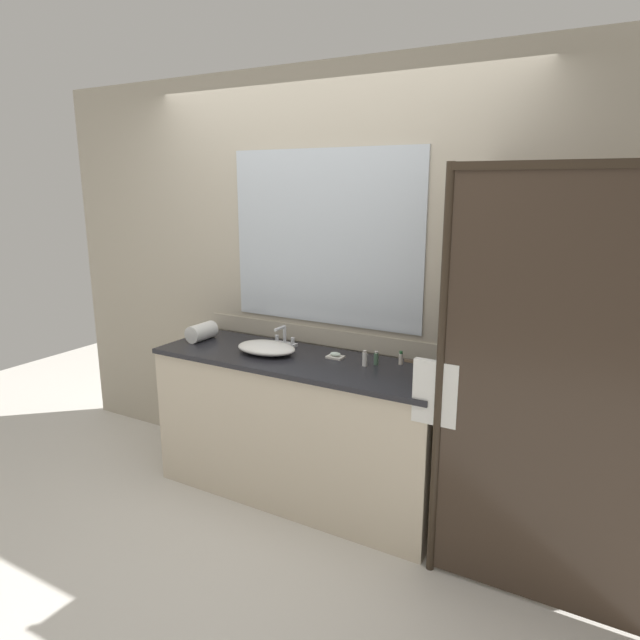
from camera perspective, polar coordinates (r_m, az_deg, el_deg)
name	(u,v)px	position (r m, az deg, el deg)	size (l,w,h in m)	color
ground_plane	(299,494)	(3.73, -2.09, -17.16)	(8.00, 8.00, 0.00)	silver
wall_back_with_mirror	(326,282)	(3.55, 0.66, 3.87)	(4.40, 0.06, 2.60)	#B2A893
vanity_cabinet	(300,427)	(3.53, -2.07, -10.79)	(1.80, 0.58, 0.90)	beige
shower_enclosure	(516,384)	(2.71, 19.14, -6.16)	(1.20, 0.59, 2.00)	#2D2319
sink_basin	(266,348)	(3.46, -5.43, -2.81)	(0.38, 0.26, 0.07)	white
faucet	(284,339)	(3.61, -3.65, -1.91)	(0.17, 0.13, 0.13)	silver
soap_dish	(335,356)	(3.36, 1.56, -3.62)	(0.10, 0.07, 0.04)	silver
amenity_bottle_conditioner	(401,358)	(3.27, 8.16, -3.83)	(0.02, 0.02, 0.08)	silver
amenity_bottle_lotion	(376,358)	(3.24, 5.69, -3.87)	(0.03, 0.03, 0.08)	#4C7056
amenity_bottle_shampoo	(365,359)	(3.21, 4.54, -3.90)	(0.03, 0.03, 0.09)	white
rolled_towel_near_edge	(202,332)	(3.80, -11.85, -1.18)	(0.11, 0.11, 0.20)	white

